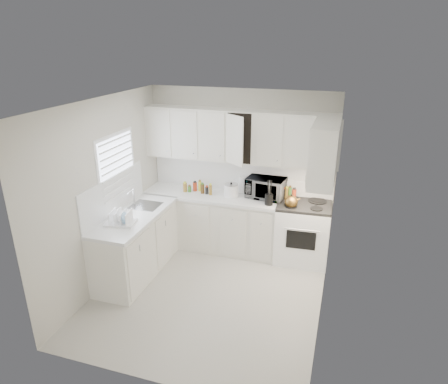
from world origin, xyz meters
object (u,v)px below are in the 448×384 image
at_px(stove, 303,224).
at_px(microwave, 266,185).
at_px(utensil_crock, 269,192).
at_px(dish_rack, 120,216).
at_px(rice_cooker, 231,189).
at_px(tea_kettle, 291,201).

xyz_separation_m(stove, microwave, (-0.62, 0.12, 0.53)).
relative_size(stove, utensil_crock, 3.06).
bearing_deg(dish_rack, microwave, 31.98).
bearing_deg(microwave, rice_cooker, -160.67).
bearing_deg(rice_cooker, dish_rack, -140.45).
relative_size(utensil_crock, dish_rack, 1.04).
bearing_deg(microwave, dish_rack, -130.45).
bearing_deg(microwave, stove, -3.56).
xyz_separation_m(utensil_crock, dish_rack, (-1.79, -1.25, -0.10)).
distance_m(microwave, utensil_crock, 0.30).
height_order(stove, utensil_crock, utensil_crock).
relative_size(microwave, utensil_crock, 1.45).
height_order(stove, rice_cooker, stove).
relative_size(stove, dish_rack, 3.19).
bearing_deg(utensil_crock, tea_kettle, 0.99).
xyz_separation_m(microwave, rice_cooker, (-0.53, -0.12, -0.08)).
height_order(stove, tea_kettle, stove).
distance_m(rice_cooker, dish_rack, 1.82).
relative_size(stove, tea_kettle, 5.09).
relative_size(tea_kettle, utensil_crock, 0.60).
bearing_deg(microwave, utensil_crock, -62.12).
height_order(microwave, dish_rack, microwave).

